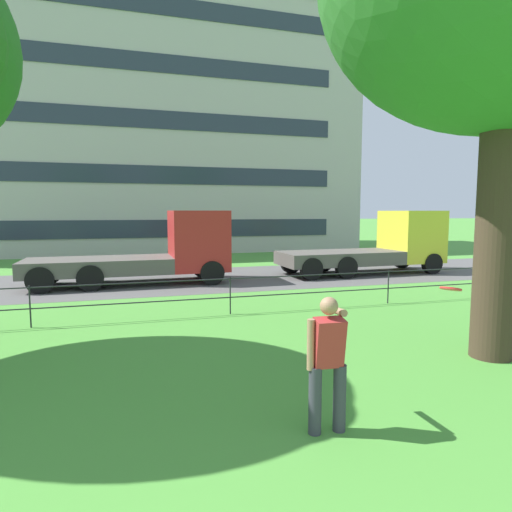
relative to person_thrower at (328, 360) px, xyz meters
name	(u,v)px	position (x,y,z in m)	size (l,w,h in m)	color
street_strip	(134,282)	(-2.14, 12.53, -0.91)	(80.00, 6.54, 0.01)	#565454
park_fence	(136,294)	(-2.14, 6.36, -0.24)	(33.57, 0.04, 1.00)	#232328
person_thrower	(328,360)	(0.00, 0.00, 0.00)	(0.55, 0.77, 1.69)	#383842
frisbee	(451,289)	(1.72, -0.05, 0.79)	(0.38, 0.38, 0.09)	red
flatbed_truck_far_left	(160,251)	(-1.16, 12.08, 0.30)	(7.34, 2.52, 2.75)	#B22323
flatbed_truck_center	(383,245)	(8.59, 12.17, 0.30)	(7.36, 2.60, 2.75)	yellow
apartment_building_background	(116,130)	(-2.93, 28.39, 7.57)	(33.24, 11.25, 16.96)	#B7B2AD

